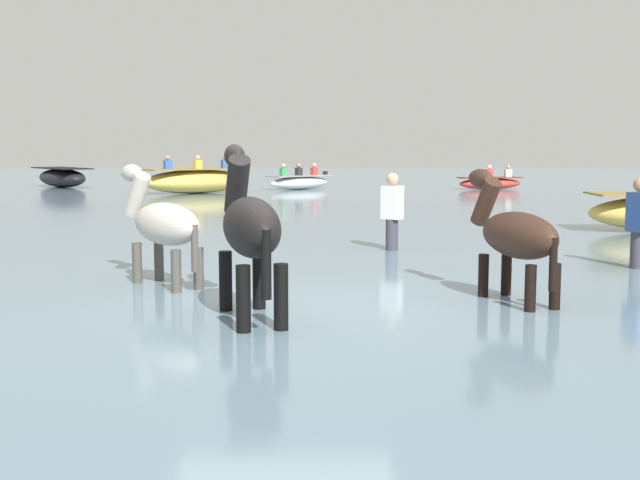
# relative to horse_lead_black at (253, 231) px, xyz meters

# --- Properties ---
(ground_plane) EXTENTS (120.00, 120.00, 0.00)m
(ground_plane) POSITION_rel_horse_lead_black_xyz_m (0.28, 0.47, -1.23)
(ground_plane) COLOR #84755B
(water_surface) EXTENTS (90.00, 90.00, 0.37)m
(water_surface) POSITION_rel_horse_lead_black_xyz_m (0.28, 10.47, -1.04)
(water_surface) COLOR slate
(water_surface) RESTS_ON ground
(horse_lead_black) EXTENTS (0.87, 1.91, 2.07)m
(horse_lead_black) POSITION_rel_horse_lead_black_xyz_m (0.00, 0.00, 0.00)
(horse_lead_black) COLOR black
(horse_lead_black) RESTS_ON ground
(horse_trailing_dark_bay) EXTENTS (0.87, 1.63, 1.79)m
(horse_trailing_dark_bay) POSITION_rel_horse_lead_black_xyz_m (2.79, 0.84, -0.17)
(horse_trailing_dark_bay) COLOR #382319
(horse_trailing_dark_bay) RESTS_ON ground
(horse_flank_pinto) EXTENTS (1.34, 1.44, 1.83)m
(horse_flank_pinto) POSITION_rel_horse_lead_black_xyz_m (-1.21, 1.88, -0.15)
(horse_flank_pinto) COLOR beige
(horse_flank_pinto) RESTS_ON ground
(boat_far_inshore) EXTENTS (4.20, 3.64, 1.37)m
(boat_far_inshore) POSITION_rel_horse_lead_black_xyz_m (-3.76, 21.31, -0.41)
(boat_far_inshore) COLOR gold
(boat_far_inshore) RESTS_ON water_surface
(boat_far_offshore) EXTENTS (2.75, 2.64, 1.02)m
(boat_far_offshore) POSITION_rel_horse_lead_black_xyz_m (-0.12, 24.09, -0.57)
(boat_far_offshore) COLOR silver
(boat_far_offshore) RESTS_ON water_surface
(boat_distant_east) EXTENTS (3.45, 3.93, 0.80)m
(boat_distant_east) POSITION_rel_horse_lead_black_xyz_m (-10.00, 25.70, -0.46)
(boat_distant_east) COLOR black
(boat_distant_east) RESTS_ON water_surface
(boat_mid_outer) EXTENTS (2.74, 1.44, 0.95)m
(boat_mid_outer) POSITION_rel_horse_lead_black_xyz_m (7.41, 24.11, -0.60)
(boat_mid_outer) COLOR #BC382D
(boat_mid_outer) RESTS_ON water_surface
(person_onlooker_right) EXTENTS (0.38, 0.35, 1.63)m
(person_onlooker_right) POSITION_rel_horse_lead_black_xyz_m (1.85, 5.21, -0.36)
(person_onlooker_right) COLOR #383842
(person_onlooker_right) RESTS_ON ground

